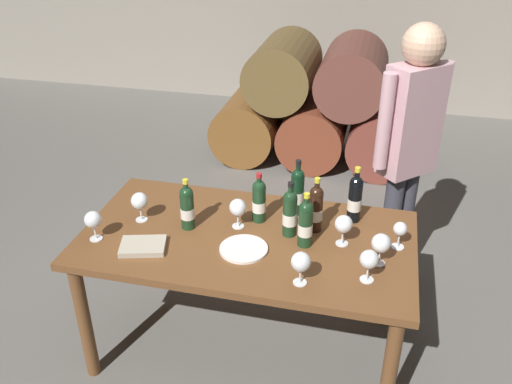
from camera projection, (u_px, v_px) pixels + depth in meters
name	position (u px, v px, depth m)	size (l,w,h in m)	color
ground_plane	(248.00, 345.00, 3.18)	(14.00, 14.00, 0.00)	#66635E
barrel_stack	(316.00, 106.00, 5.13)	(1.86, 0.90, 1.15)	brown
dining_table	(247.00, 251.00, 2.85)	(1.70, 0.90, 0.76)	brown
wine_bottle_0	(259.00, 200.00, 2.88)	(0.07, 0.07, 0.28)	#19381E
wine_bottle_1	(187.00, 207.00, 2.82)	(0.07, 0.07, 0.28)	#19381E
wine_bottle_2	(316.00, 208.00, 2.80)	(0.07, 0.07, 0.30)	black
wine_bottle_3	(297.00, 191.00, 2.94)	(0.07, 0.07, 0.32)	black
wine_bottle_4	(305.00, 223.00, 2.68)	(0.07, 0.07, 0.29)	#19381E
wine_bottle_5	(290.00, 213.00, 2.76)	(0.07, 0.07, 0.30)	#19381E
wine_bottle_6	(355.00, 198.00, 2.88)	(0.07, 0.07, 0.32)	black
wine_glass_0	(400.00, 230.00, 2.67)	(0.07, 0.07, 0.14)	white
wine_glass_1	(369.00, 260.00, 2.44)	(0.09, 0.09, 0.16)	white
wine_glass_2	(238.00, 208.00, 2.83)	(0.09, 0.09, 0.16)	white
wine_glass_3	(140.00, 201.00, 2.89)	(0.09, 0.09, 0.16)	white
wine_glass_4	(93.00, 220.00, 2.73)	(0.09, 0.09, 0.16)	white
wine_glass_5	(301.00, 262.00, 2.42)	(0.09, 0.09, 0.16)	white
wine_glass_6	(381.00, 244.00, 2.55)	(0.09, 0.09, 0.16)	white
wine_glass_7	(344.00, 225.00, 2.69)	(0.09, 0.09, 0.16)	white
tasting_notebook	(143.00, 246.00, 2.71)	(0.22, 0.16, 0.03)	#B2A893
serving_plate	(244.00, 249.00, 2.70)	(0.24, 0.24, 0.01)	white
sommelier_presenting	(409.00, 141.00, 3.15)	(0.38, 0.37, 1.72)	#383842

